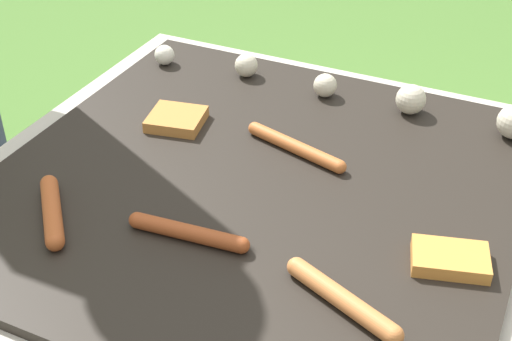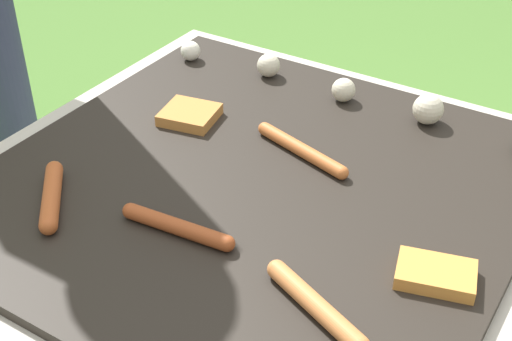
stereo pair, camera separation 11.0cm
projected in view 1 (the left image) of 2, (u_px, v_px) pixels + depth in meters
name	position (u px, v px, depth m)	size (l,w,h in m)	color
grill	(256.00, 288.00, 1.25)	(0.91, 0.91, 0.46)	#B2AA9E
sausage_mid_right	(52.00, 211.00, 1.03)	(0.12, 0.13, 0.03)	#A34C23
sausage_back_right	(295.00, 147.00, 1.18)	(0.19, 0.07, 0.02)	#B7602D
sausage_front_center	(342.00, 299.00, 0.89)	(0.17, 0.09, 0.03)	#C6753D
sausage_front_right	(188.00, 232.00, 1.00)	(0.18, 0.04, 0.02)	#93421E
bread_slice_right	(176.00, 119.00, 1.25)	(0.11, 0.10, 0.02)	#B27033
bread_slice_center	(450.00, 259.00, 0.95)	(0.12, 0.09, 0.02)	#D18438
mushroom_row	(374.00, 93.00, 1.30)	(0.74, 0.07, 0.06)	silver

